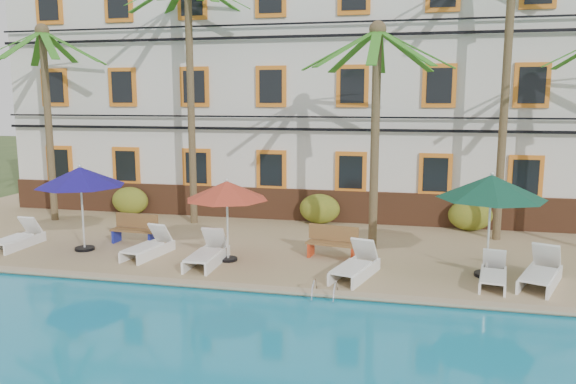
% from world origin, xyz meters
% --- Properties ---
extents(ground, '(100.00, 100.00, 0.00)m').
position_xyz_m(ground, '(0.00, 0.00, 0.00)').
color(ground, '#384C23').
rests_on(ground, ground).
extents(pool_deck, '(30.00, 12.00, 0.25)m').
position_xyz_m(pool_deck, '(0.00, 5.00, 0.12)').
color(pool_deck, tan).
rests_on(pool_deck, ground).
extents(pool_coping, '(30.00, 0.35, 0.06)m').
position_xyz_m(pool_coping, '(0.00, -0.90, 0.28)').
color(pool_coping, tan).
rests_on(pool_coping, pool_deck).
extents(hotel_building, '(25.40, 6.44, 10.22)m').
position_xyz_m(hotel_building, '(0.00, 9.98, 5.37)').
color(hotel_building, silver).
rests_on(hotel_building, pool_deck).
extents(palm_a, '(4.46, 4.46, 7.23)m').
position_xyz_m(palm_a, '(-9.53, 5.03, 4.95)').
color(palm_a, brown).
rests_on(palm_a, pool_deck).
extents(palm_b, '(4.46, 4.46, 8.98)m').
position_xyz_m(palm_b, '(-4.15, 5.70, 5.96)').
color(palm_b, brown).
rests_on(palm_b, pool_deck).
extents(palm_c, '(4.46, 4.46, 6.79)m').
position_xyz_m(palm_c, '(2.57, 3.50, 4.69)').
color(palm_c, brown).
rests_on(palm_c, pool_deck).
extents(palm_d, '(4.46, 4.46, 9.60)m').
position_xyz_m(palm_d, '(6.46, 5.50, 6.30)').
color(palm_d, brown).
rests_on(palm_d, pool_deck).
extents(shrub_left, '(1.50, 0.90, 1.10)m').
position_xyz_m(shrub_left, '(-7.21, 6.60, 0.80)').
color(shrub_left, '#2B601B').
rests_on(shrub_left, pool_deck).
extents(shrub_mid, '(1.50, 0.90, 1.10)m').
position_xyz_m(shrub_mid, '(0.41, 6.60, 0.80)').
color(shrub_mid, '#2B601B').
rests_on(shrub_mid, pool_deck).
extents(shrub_right, '(1.50, 0.90, 1.10)m').
position_xyz_m(shrub_right, '(5.73, 6.60, 0.80)').
color(shrub_right, '#2B601B').
rests_on(shrub_right, pool_deck).
extents(umbrella_blue, '(2.63, 2.63, 2.63)m').
position_xyz_m(umbrella_blue, '(-5.99, 1.41, 2.49)').
color(umbrella_blue, black).
rests_on(umbrella_blue, pool_deck).
extents(umbrella_red, '(2.36, 2.36, 2.36)m').
position_xyz_m(umbrella_red, '(-1.35, 1.28, 2.26)').
color(umbrella_red, black).
rests_on(umbrella_red, pool_deck).
extents(umbrella_green, '(2.74, 2.74, 2.74)m').
position_xyz_m(umbrella_green, '(5.66, 1.36, 2.59)').
color(umbrella_green, black).
rests_on(umbrella_green, pool_deck).
extents(lounger_a, '(0.71, 1.87, 0.87)m').
position_xyz_m(lounger_a, '(-8.20, 1.28, 0.53)').
color(lounger_a, white).
rests_on(lounger_a, pool_deck).
extents(lounger_b, '(0.96, 1.94, 0.88)m').
position_xyz_m(lounger_b, '(-3.78, 1.24, 0.53)').
color(lounger_b, white).
rests_on(lounger_b, pool_deck).
extents(lounger_c, '(0.72, 1.99, 0.94)m').
position_xyz_m(lounger_c, '(-1.80, 0.81, 0.55)').
color(lounger_c, white).
rests_on(lounger_c, pool_deck).
extents(lounger_d, '(1.21, 2.07, 0.92)m').
position_xyz_m(lounger_d, '(2.34, 0.56, 0.55)').
color(lounger_d, white).
rests_on(lounger_d, pool_deck).
extents(lounger_e, '(0.86, 1.78, 0.81)m').
position_xyz_m(lounger_e, '(5.74, 0.69, 0.51)').
color(lounger_e, white).
rests_on(lounger_e, pool_deck).
extents(lounger_f, '(1.41, 2.15, 0.96)m').
position_xyz_m(lounger_f, '(6.88, 0.90, 0.56)').
color(lounger_f, white).
rests_on(lounger_f, pool_deck).
extents(bench_left, '(1.53, 0.58, 0.93)m').
position_xyz_m(bench_left, '(-4.87, 2.53, 0.72)').
color(bench_left, olive).
rests_on(bench_left, pool_deck).
extents(bench_right, '(1.55, 0.70, 0.93)m').
position_xyz_m(bench_right, '(1.52, 2.23, 0.72)').
color(bench_right, olive).
rests_on(bench_right, pool_deck).
extents(pool_ladder, '(0.54, 0.74, 0.74)m').
position_xyz_m(pool_ladder, '(1.78, -1.00, 0.25)').
color(pool_ladder, silver).
rests_on(pool_ladder, ground).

